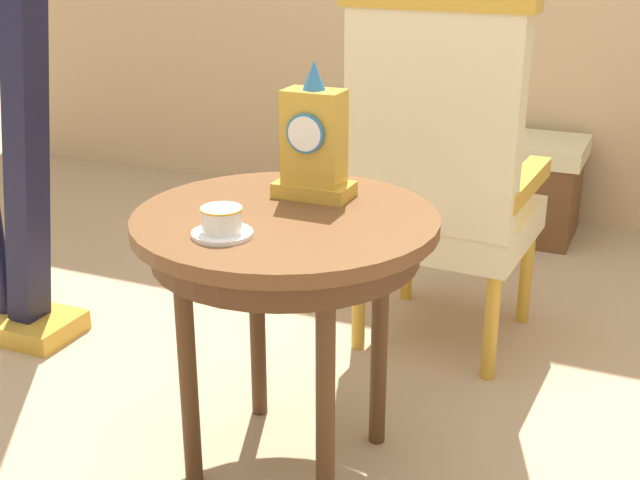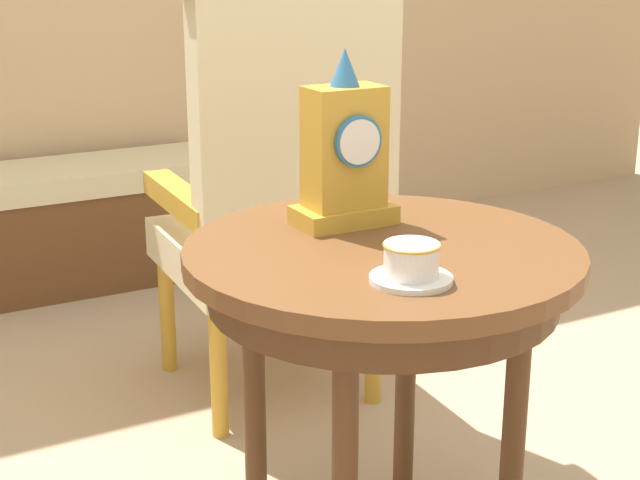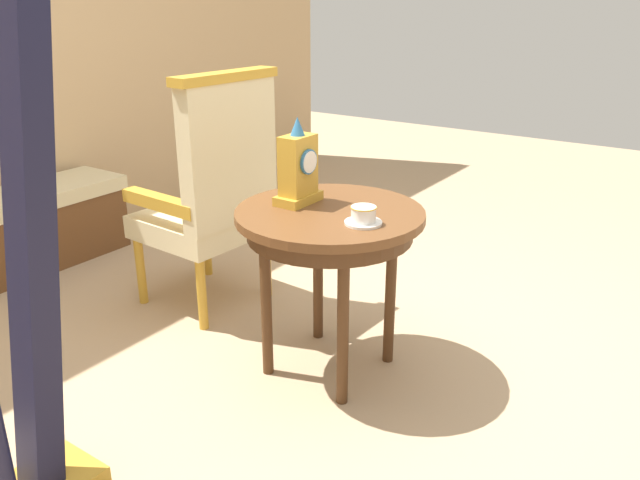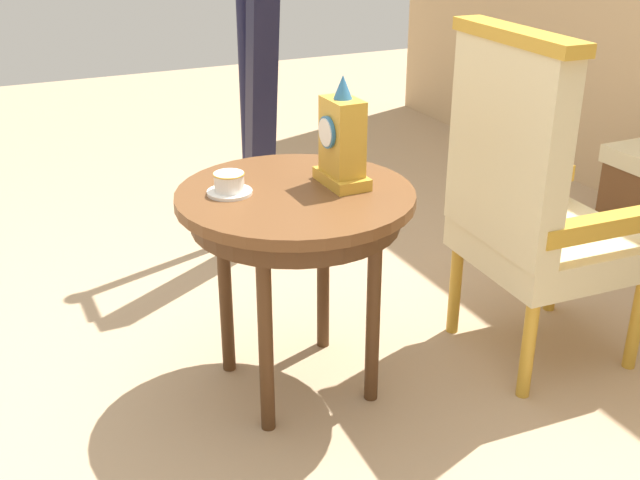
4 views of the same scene
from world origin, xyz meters
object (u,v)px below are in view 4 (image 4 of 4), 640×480
Objects in this scene: mantel_clock at (341,141)px; harp at (257,94)px; side_table at (296,216)px; teacup_left at (229,184)px; armchair at (531,198)px.

harp is at bearing 172.26° from mantel_clock.
teacup_left is (-0.06, -0.19, 0.11)m from side_table.
side_table is 1.13m from harp.
teacup_left is 1.13m from harp.
mantel_clock is at bearing 89.05° from side_table.
harp is at bearing 164.63° from side_table.
mantel_clock is 1.11m from harp.
mantel_clock is at bearing 78.95° from teacup_left.
harp is (-1.09, 0.30, 0.10)m from side_table.
side_table is 2.15× the size of mantel_clock.
teacup_left is 0.98m from armchair.
teacup_left is 0.12× the size of armchair.
mantel_clock reaches higher than side_table.
mantel_clock is 0.29× the size of armchair.
armchair is 1.34m from harp.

